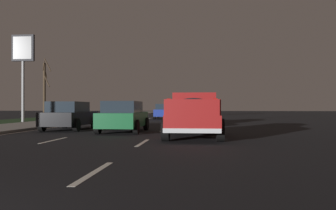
{
  "coord_description": "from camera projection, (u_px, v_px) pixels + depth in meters",
  "views": [
    {
      "loc": [
        -2.24,
        -3.83,
        1.28
      ],
      "look_at": [
        12.25,
        -2.42,
        1.34
      ],
      "focal_mm": 37.25,
      "sensor_mm": 36.0,
      "label": 1
    }
  ],
  "objects": [
    {
      "name": "sedan_black",
      "position": [
        70.0,
        116.0,
        19.09
      ],
      "size": [
        4.41,
        2.04,
        1.54
      ],
      "color": "black",
      "rests_on": "ground"
    },
    {
      "name": "lane_markings",
      "position": [
        128.0,
        120.0,
        32.84
      ],
      "size": [
        108.0,
        7.04,
        0.01
      ],
      "color": "silver",
      "rests_on": "ground"
    },
    {
      "name": "sedan_tan",
      "position": [
        197.0,
        113.0,
        26.12
      ],
      "size": [
        4.41,
        2.03,
        1.54
      ],
      "color": "#9E845B",
      "rests_on": "ground"
    },
    {
      "name": "pickup_truck",
      "position": [
        194.0,
        114.0,
        14.6
      ],
      "size": [
        5.43,
        2.29,
        1.87
      ],
      "color": "maroon",
      "rests_on": "ground"
    },
    {
      "name": "sedan_blue",
      "position": [
        165.0,
        111.0,
        36.06
      ],
      "size": [
        4.41,
        2.03,
        1.54
      ],
      "color": "navy",
      "rests_on": "ground"
    },
    {
      "name": "grass_verge",
      "position": [
        16.0,
        121.0,
        30.67
      ],
      "size": [
        108.0,
        6.0,
        0.01
      ],
      "primitive_type": "cube",
      "color": "#1E3819",
      "rests_on": "ground"
    },
    {
      "name": "bare_tree_far",
      "position": [
        45.0,
        89.0,
        36.98
      ],
      "size": [
        1.7,
        1.02,
        6.44
      ],
      "color": "#423323",
      "rests_on": "ground"
    },
    {
      "name": "gas_price_sign",
      "position": [
        23.0,
        56.0,
        28.9
      ],
      "size": [
        0.27,
        1.9,
        7.24
      ],
      "color": "#99999E",
      "rests_on": "ground"
    },
    {
      "name": "ground",
      "position": [
        156.0,
        122.0,
        29.47
      ],
      "size": [
        144.0,
        144.0,
        0.0
      ],
      "primitive_type": "plane",
      "color": "black"
    },
    {
      "name": "sidewalk_shoulder",
      "position": [
        71.0,
        121.0,
        30.19
      ],
      "size": [
        108.0,
        4.0,
        0.12
      ],
      "primitive_type": "cube",
      "color": "gray",
      "rests_on": "ground"
    },
    {
      "name": "sedan_green",
      "position": [
        124.0,
        116.0,
        17.42
      ],
      "size": [
        4.41,
        2.04,
        1.54
      ],
      "color": "#14592D",
      "rests_on": "ground"
    }
  ]
}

